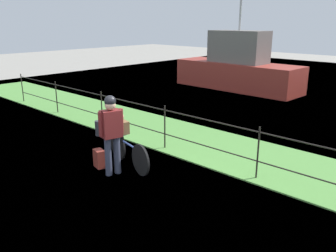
% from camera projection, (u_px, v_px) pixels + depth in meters
% --- Properties ---
extents(ground_plane, '(60.00, 60.00, 0.00)m').
position_uv_depth(ground_plane, '(127.00, 199.00, 6.39)').
color(ground_plane, gray).
extents(grass_strip, '(27.00, 2.40, 0.03)m').
position_uv_depth(grass_strip, '(229.00, 151.00, 8.68)').
color(grass_strip, '#569342').
rests_on(grass_strip, ground).
extents(harbor_water, '(30.00, 30.00, 0.00)m').
position_uv_depth(harbor_water, '(324.00, 107.00, 13.03)').
color(harbor_water, slate).
rests_on(harbor_water, ground).
extents(iron_fence, '(18.04, 0.04, 1.11)m').
position_uv_depth(iron_fence, '(206.00, 135.00, 7.84)').
color(iron_fence, '#28231E').
rests_on(iron_fence, ground).
extents(bicycle_main, '(1.69, 0.43, 0.67)m').
position_uv_depth(bicycle_main, '(128.00, 151.00, 7.69)').
color(bicycle_main, black).
rests_on(bicycle_main, ground).
extents(wooden_crate, '(0.45, 0.38, 0.28)m').
position_uv_depth(wooden_crate, '(120.00, 127.00, 7.87)').
color(wooden_crate, brown).
rests_on(wooden_crate, bicycle_main).
extents(terrier_dog, '(0.32, 0.20, 0.18)m').
position_uv_depth(terrier_dog, '(120.00, 118.00, 7.78)').
color(terrier_dog, tan).
rests_on(terrier_dog, wooden_crate).
extents(cyclist_person, '(0.34, 0.53, 1.68)m').
position_uv_depth(cyclist_person, '(111.00, 128.00, 7.13)').
color(cyclist_person, '#383D51').
rests_on(cyclist_person, ground).
extents(backpack_on_paving, '(0.31, 0.24, 0.40)m').
position_uv_depth(backpack_on_paving, '(99.00, 159.00, 7.71)').
color(backpack_on_paving, maroon).
rests_on(backpack_on_paving, ground).
extents(mooring_bollard, '(0.20, 0.20, 0.42)m').
position_uv_depth(mooring_bollard, '(99.00, 128.00, 9.82)').
color(mooring_bollard, '#38383D').
rests_on(mooring_bollard, ground).
extents(moored_boat_mid, '(6.03, 1.98, 4.25)m').
position_uv_depth(moored_boat_mid, '(237.00, 68.00, 16.29)').
color(moored_boat_mid, '#9E3328').
rests_on(moored_boat_mid, ground).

